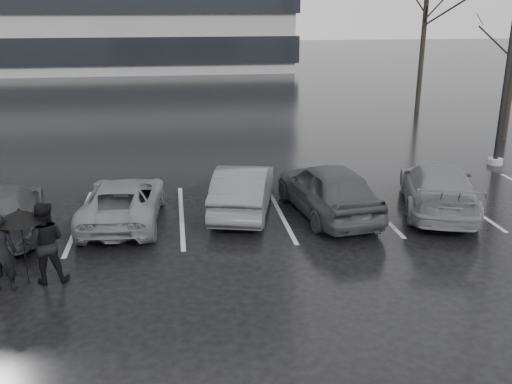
{
  "coord_description": "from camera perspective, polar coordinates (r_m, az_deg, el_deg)",
  "views": [
    {
      "loc": [
        -2.26,
        -12.71,
        5.71
      ],
      "look_at": [
        -0.29,
        1.0,
        1.1
      ],
      "focal_mm": 40.0,
      "sensor_mm": 36.0,
      "label": 1
    }
  ],
  "objects": [
    {
      "name": "car_west_a",
      "position": [
        16.21,
        -1.29,
        0.34
      ],
      "size": [
        2.38,
        4.37,
        1.37
      ],
      "primitive_type": "imported",
      "rotation": [
        0.0,
        0.0,
        2.9
      ],
      "color": "#333336",
      "rests_on": "ground"
    },
    {
      "name": "car_east",
      "position": [
        17.12,
        17.78,
        0.44
      ],
      "size": [
        3.32,
        5.1,
        1.37
      ],
      "primitive_type": "imported",
      "rotation": [
        0.0,
        0.0,
        2.82
      ],
      "color": "#525154",
      "rests_on": "ground"
    },
    {
      "name": "pedestrian_left",
      "position": [
        12.84,
        -24.19,
        -5.51
      ],
      "size": [
        0.65,
        0.45,
        1.71
      ],
      "primitive_type": "imported",
      "rotation": [
        0.0,
        0.0,
        3.21
      ],
      "color": "black",
      "rests_on": "ground"
    },
    {
      "name": "car_west_c",
      "position": [
        16.05,
        -24.08,
        -1.64
      ],
      "size": [
        2.46,
        4.69,
        1.3
      ],
      "primitive_type": "imported",
      "rotation": [
        0.0,
        0.0,
        3.29
      ],
      "color": "black",
      "rests_on": "ground"
    },
    {
      "name": "car_main",
      "position": [
        16.08,
        7.2,
        0.32
      ],
      "size": [
        2.39,
        4.64,
        1.51
      ],
      "primitive_type": "imported",
      "rotation": [
        0.0,
        0.0,
        3.28
      ],
      "color": "black",
      "rests_on": "ground"
    },
    {
      "name": "umbrella",
      "position": [
        12.67,
        -22.57,
        -2.18
      ],
      "size": [
        1.01,
        1.01,
        1.72
      ],
      "color": "black",
      "rests_on": "ground"
    },
    {
      "name": "car_west_b",
      "position": [
        15.88,
        -13.14,
        -0.87
      ],
      "size": [
        2.26,
        4.43,
        1.2
      ],
      "primitive_type": "imported",
      "rotation": [
        0.0,
        0.0,
        3.08
      ],
      "color": "#525154",
      "rests_on": "ground"
    },
    {
      "name": "ground",
      "position": [
        14.12,
        1.73,
        -5.46
      ],
      "size": [
        160.0,
        160.0,
        0.0
      ],
      "primitive_type": "plane",
      "color": "black",
      "rests_on": "ground"
    },
    {
      "name": "pedestrian_right",
      "position": [
        12.86,
        -20.37,
        -4.78
      ],
      "size": [
        0.93,
        0.75,
        1.8
      ],
      "primitive_type": "imported",
      "rotation": [
        0.0,
        0.0,
        3.23
      ],
      "color": "black",
      "rests_on": "ground"
    },
    {
      "name": "stall_stripes",
      "position": [
        16.31,
        -2.54,
        -2.1
      ],
      "size": [
        19.72,
        5.0,
        0.0
      ],
      "color": "#B5B5B7",
      "rests_on": "ground"
    },
    {
      "name": "lamp_post",
      "position": [
        22.33,
        24.25,
        14.0
      ],
      "size": [
        0.55,
        0.55,
        10.05
      ],
      "rotation": [
        0.0,
        0.0,
        0.12
      ],
      "color": "gray",
      "rests_on": "ground"
    },
    {
      "name": "tree_north",
      "position": [
        32.57,
        16.44,
        15.11
      ],
      "size": [
        0.26,
        0.26,
        8.5
      ],
      "primitive_type": "cylinder",
      "color": "black",
      "rests_on": "ground"
    }
  ]
}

